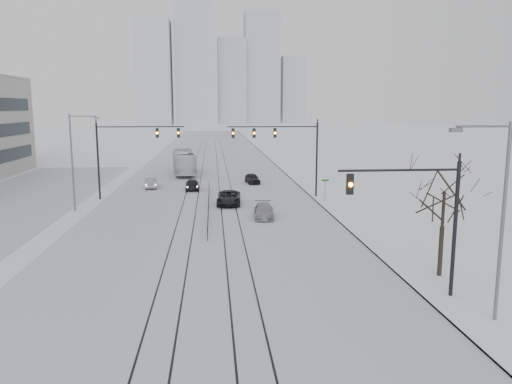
# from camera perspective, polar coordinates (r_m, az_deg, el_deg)

# --- Properties ---
(ground) EXTENTS (500.00, 500.00, 0.00)m
(ground) POSITION_cam_1_polar(r_m,az_deg,el_deg) (19.65, -6.01, -19.60)
(ground) COLOR white
(ground) RESTS_ON ground
(road) EXTENTS (22.00, 260.00, 0.02)m
(road) POSITION_cam_1_polar(r_m,az_deg,el_deg) (77.75, -5.29, 2.52)
(road) COLOR silver
(road) RESTS_ON ground
(sidewalk_east) EXTENTS (5.00, 260.00, 0.16)m
(sidewalk_east) POSITION_cam_1_polar(r_m,az_deg,el_deg) (78.82, 4.58, 2.68)
(sidewalk_east) COLOR white
(sidewalk_east) RESTS_ON ground
(curb) EXTENTS (0.10, 260.00, 0.12)m
(curb) POSITION_cam_1_polar(r_m,az_deg,el_deg) (78.46, 2.82, 2.66)
(curb) COLOR gray
(curb) RESTS_ON ground
(parking_strip) EXTENTS (14.00, 60.00, 0.03)m
(parking_strip) POSITION_cam_1_polar(r_m,az_deg,el_deg) (56.83, -26.00, -1.04)
(parking_strip) COLOR silver
(parking_strip) RESTS_ON ground
(tram_rails) EXTENTS (5.30, 180.00, 0.01)m
(tram_rails) POSITION_cam_1_polar(r_m,az_deg,el_deg) (57.95, -5.36, 0.10)
(tram_rails) COLOR black
(tram_rails) RESTS_ON ground
(skyline) EXTENTS (96.00, 48.00, 72.00)m
(skyline) POSITION_cam_1_polar(r_m,az_deg,el_deg) (291.58, -4.20, 13.76)
(skyline) COLOR #A2A6B1
(skyline) RESTS_ON ground
(traffic_mast_near) EXTENTS (6.10, 0.37, 7.00)m
(traffic_mast_near) POSITION_cam_1_polar(r_m,az_deg,el_deg) (25.85, 18.71, -2.08)
(traffic_mast_near) COLOR black
(traffic_mast_near) RESTS_ON ground
(traffic_mast_ne) EXTENTS (9.60, 0.37, 8.00)m
(traffic_mast_ne) POSITION_cam_1_polar(r_m,az_deg,el_deg) (52.85, 3.42, 5.47)
(traffic_mast_ne) COLOR black
(traffic_mast_ne) RESTS_ON ground
(traffic_mast_nw) EXTENTS (9.10, 0.37, 8.00)m
(traffic_mast_nw) POSITION_cam_1_polar(r_m,az_deg,el_deg) (54.05, -14.59, 5.08)
(traffic_mast_nw) COLOR black
(traffic_mast_nw) RESTS_ON ground
(street_light_east) EXTENTS (2.73, 0.25, 9.00)m
(street_light_east) POSITION_cam_1_polar(r_m,az_deg,el_deg) (23.99, 25.85, -1.84)
(street_light_east) COLOR #595B60
(street_light_east) RESTS_ON ground
(street_light_west) EXTENTS (2.73, 0.25, 9.00)m
(street_light_west) POSITION_cam_1_polar(r_m,az_deg,el_deg) (49.02, -19.97, 3.94)
(street_light_west) COLOR #595B60
(street_light_west) RESTS_ON ground
(bare_tree) EXTENTS (4.40, 4.40, 6.10)m
(bare_tree) POSITION_cam_1_polar(r_m,az_deg,el_deg) (29.54, 20.68, -0.92)
(bare_tree) COLOR black
(bare_tree) RESTS_ON ground
(median_fence) EXTENTS (0.06, 24.00, 1.00)m
(median_fence) POSITION_cam_1_polar(r_m,az_deg,el_deg) (48.02, -5.44, -1.28)
(median_fence) COLOR black
(median_fence) RESTS_ON ground
(street_sign) EXTENTS (0.70, 0.06, 2.40)m
(street_sign) POSITION_cam_1_polar(r_m,az_deg,el_deg) (51.07, 7.92, 0.56)
(street_sign) COLOR #595B60
(street_sign) RESTS_ON ground
(sedan_sb_inner) EXTENTS (1.75, 3.98, 1.33)m
(sedan_sb_inner) POSITION_cam_1_polar(r_m,az_deg,el_deg) (59.00, -7.31, 0.87)
(sedan_sb_inner) COLOR black
(sedan_sb_inner) RESTS_ON ground
(sedan_sb_outer) EXTENTS (1.71, 3.97, 1.27)m
(sedan_sb_outer) POSITION_cam_1_polar(r_m,az_deg,el_deg) (61.23, -11.90, 1.03)
(sedan_sb_outer) COLOR gray
(sedan_sb_outer) RESTS_ON ground
(sedan_nb_front) EXTENTS (2.58, 5.09, 1.38)m
(sedan_nb_front) POSITION_cam_1_polar(r_m,az_deg,el_deg) (49.73, -3.12, -0.68)
(sedan_nb_front) COLOR black
(sedan_nb_front) RESTS_ON ground
(sedan_nb_right) EXTENTS (2.00, 4.30, 1.22)m
(sedan_nb_right) POSITION_cam_1_polar(r_m,az_deg,el_deg) (43.81, 0.89, -2.18)
(sedan_nb_right) COLOR gray
(sedan_nb_right) RESTS_ON ground
(sedan_nb_far) EXTENTS (1.98, 3.89, 1.27)m
(sedan_nb_far) POSITION_cam_1_polar(r_m,az_deg,el_deg) (63.62, -0.42, 1.55)
(sedan_nb_far) COLOR black
(sedan_nb_far) RESTS_ON ground
(box_truck) EXTENTS (4.07, 12.41, 3.39)m
(box_truck) POSITION_cam_1_polar(r_m,az_deg,el_deg) (73.45, -8.24, 3.38)
(box_truck) COLOR silver
(box_truck) RESTS_ON ground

